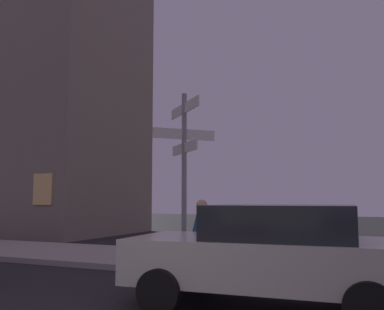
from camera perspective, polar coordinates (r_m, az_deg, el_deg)
name	(u,v)px	position (r m, az deg, el deg)	size (l,w,h in m)	color
sidewalk_kerb	(253,265)	(10.53, 8.18, -14.30)	(40.00, 3.38, 0.14)	#9E9991
signpost	(184,159)	(9.95, -1.05, -0.50)	(1.29, 1.29, 3.96)	gray
car_near_right	(271,252)	(6.73, 10.49, -12.66)	(4.36, 2.30, 1.53)	beige
cyclist	(204,245)	(8.36, 1.65, -11.88)	(1.82, 0.33, 1.61)	black
building_left_block	(33,36)	(24.25, -20.52, 14.63)	(10.46, 6.80, 19.95)	slate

